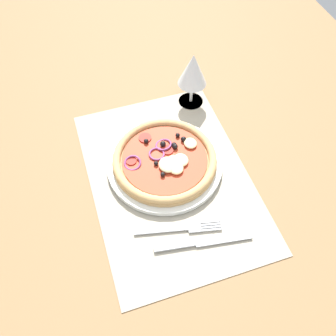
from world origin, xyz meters
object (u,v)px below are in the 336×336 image
(plate, at_px, (164,164))
(pizza, at_px, (165,159))
(wine_glass, at_px, (193,71))
(fork, at_px, (183,228))
(knife, at_px, (204,241))

(plate, xyz_separation_m, pizza, (0.00, 0.00, 0.02))
(plate, xyz_separation_m, wine_glass, (-0.18, 0.13, 0.09))
(pizza, bearing_deg, wine_glass, 144.08)
(fork, relative_size, wine_glass, 1.20)
(plate, bearing_deg, fork, -4.47)
(plate, bearing_deg, pizza, 85.65)
(pizza, relative_size, knife, 1.18)
(fork, xyz_separation_m, knife, (0.04, 0.03, 0.00))
(plate, relative_size, pizza, 1.12)
(plate, bearing_deg, wine_glass, 143.95)
(fork, height_order, knife, knife)
(pizza, distance_m, wine_glass, 0.23)
(plate, distance_m, pizza, 0.02)
(knife, distance_m, wine_glass, 0.41)
(pizza, height_order, wine_glass, wine_glass)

